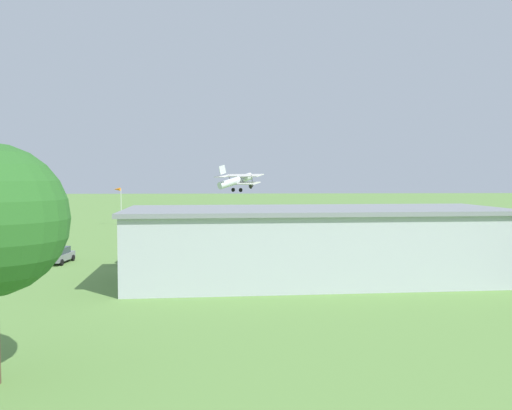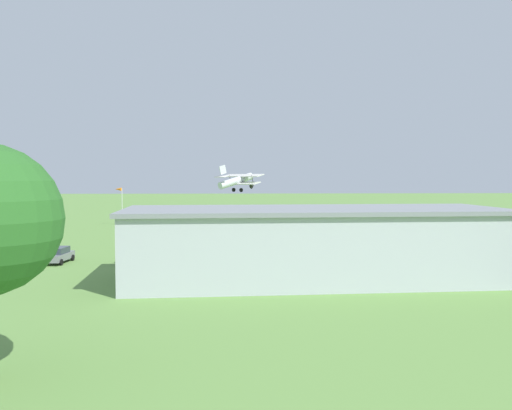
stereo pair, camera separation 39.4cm
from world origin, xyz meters
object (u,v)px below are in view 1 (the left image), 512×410
object	(u,v)px
biplane	(237,181)
person_near_hangar_door	(349,245)
person_watching_takeoff	(403,246)
person_beside_truck	(231,247)
car_white	(132,254)
person_by_parked_cars	(436,251)
windsock	(118,192)
car_grey	(59,255)
hangar	(316,244)

from	to	relation	value
biplane	person_near_hangar_door	bearing A→B (deg)	119.41
person_watching_takeoff	person_beside_truck	bearing A→B (deg)	-3.39
car_white	person_by_parked_cars	world-z (taller)	person_by_parked_cars
person_by_parked_cars	person_near_hangar_door	world-z (taller)	person_near_hangar_door
person_near_hangar_door	windsock	size ratio (longest dim) A/B	0.25
biplane	person_beside_truck	size ratio (longest dim) A/B	5.19
windsock	biplane	bearing A→B (deg)	146.80
person_beside_truck	person_by_parked_cars	bearing A→B (deg)	167.69
person_by_parked_cars	windsock	size ratio (longest dim) A/B	0.24
person_beside_truck	person_watching_takeoff	world-z (taller)	person_watching_takeoff
car_white	person_beside_truck	xyz separation A→B (m)	(-10.24, -5.56, -0.04)
car_grey	person_watching_takeoff	distance (m)	37.46
person_by_parked_cars	person_near_hangar_door	size ratio (longest dim) A/B	0.94
car_white	person_near_hangar_door	world-z (taller)	person_near_hangar_door
car_grey	windsock	xyz separation A→B (m)	(2.72, -42.84, 5.17)
car_grey	person_watching_takeoff	bearing A→B (deg)	-173.25
car_white	person_by_parked_cars	size ratio (longest dim) A/B	2.74
hangar	car_white	size ratio (longest dim) A/B	7.20
person_near_hangar_door	person_watching_takeoff	bearing A→B (deg)	161.83
car_white	person_by_parked_cars	bearing A→B (deg)	-178.61
person_by_parked_cars	person_near_hangar_door	bearing A→B (deg)	-34.28
hangar	person_beside_truck	world-z (taller)	hangar
car_white	person_beside_truck	world-z (taller)	same
car_white	car_grey	xyz separation A→B (m)	(7.35, 0.00, 0.01)
person_beside_truck	hangar	bearing A→B (deg)	114.42
biplane	person_watching_takeoff	world-z (taller)	biplane
biplane	car_white	world-z (taller)	biplane
car_grey	person_beside_truck	size ratio (longest dim) A/B	2.84
person_watching_takeoff	biplane	bearing A→B (deg)	-52.85
biplane	person_beside_truck	xyz separation A→B (m)	(1.12, 23.25, -7.42)
car_white	person_near_hangar_door	bearing A→B (deg)	-165.30
person_beside_truck	car_white	bearing A→B (deg)	28.52
windsock	person_near_hangar_door	bearing A→B (deg)	133.04
biplane	car_grey	bearing A→B (deg)	57.01
car_white	person_near_hangar_door	distance (m)	24.87
person_beside_truck	person_near_hangar_door	xyz separation A→B (m)	(-13.81, -0.74, 0.08)
biplane	person_beside_truck	bearing A→B (deg)	87.24
hangar	biplane	bearing A→B (deg)	-81.27
windsock	person_by_parked_cars	bearing A→B (deg)	135.11
hangar	person_beside_truck	size ratio (longest dim) A/B	20.25
person_by_parked_cars	person_watching_takeoff	size ratio (longest dim) A/B	0.95
car_grey	person_watching_takeoff	world-z (taller)	person_watching_takeoff
person_beside_truck	person_watching_takeoff	xyz separation A→B (m)	(-19.62, 1.16, 0.07)
car_white	car_grey	size ratio (longest dim) A/B	0.99
hangar	person_beside_truck	distance (m)	17.31
person_by_parked_cars	hangar	bearing A→B (deg)	36.19
car_white	person_watching_takeoff	world-z (taller)	person_watching_takeoff
hangar	person_watching_takeoff	world-z (taller)	hangar
person_by_parked_cars	person_beside_truck	bearing A→B (deg)	-12.31
person_near_hangar_door	person_by_parked_cars	bearing A→B (deg)	145.72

